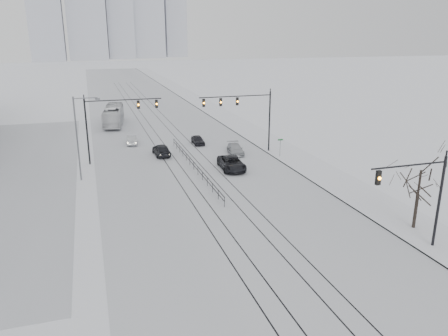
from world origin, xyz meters
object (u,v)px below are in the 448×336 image
at_px(sedan_sb_outer, 132,140).
at_px(sedan_nb_front, 232,163).
at_px(sedan_nb_far, 198,140).
at_px(sedan_sb_inner, 161,150).
at_px(box_truck, 114,116).
at_px(traffic_mast_near, 422,191).
at_px(bare_tree, 420,176).
at_px(sedan_nb_right, 235,149).

bearing_deg(sedan_sb_outer, sedan_nb_front, 128.66).
relative_size(sedan_sb_outer, sedan_nb_front, 0.72).
distance_m(sedan_nb_front, sedan_nb_far, 13.06).
bearing_deg(sedan_sb_inner, sedan_nb_front, 126.50).
relative_size(sedan_sb_outer, box_truck, 0.33).
relative_size(traffic_mast_near, sedan_sb_outer, 1.79).
bearing_deg(traffic_mast_near, sedan_nb_front, 106.11).
distance_m(sedan_sb_inner, box_truck, 22.65).
xyz_separation_m(bare_tree, sedan_nb_far, (-9.77, 32.78, -3.87)).
xyz_separation_m(sedan_nb_front, sedan_nb_right, (2.64, 6.44, -0.12)).
height_order(traffic_mast_near, box_truck, traffic_mast_near).
distance_m(sedan_sb_inner, sedan_nb_front, 10.87).
xyz_separation_m(sedan_sb_outer, sedan_nb_far, (8.97, -2.78, -0.03)).
xyz_separation_m(sedan_nb_right, sedan_nb_far, (-3.43, 6.60, -0.03)).
bearing_deg(sedan_sb_inner, bare_tree, 117.07).
bearing_deg(sedan_nb_far, sedan_sb_inner, -142.51).
xyz_separation_m(sedan_sb_inner, sedan_nb_right, (9.42, -2.06, -0.13)).
bearing_deg(sedan_sb_inner, sedan_nb_right, 165.57).
distance_m(sedan_sb_outer, sedan_nb_right, 15.54).
bearing_deg(bare_tree, sedan_sb_inner, 119.16).
bearing_deg(sedan_nb_front, box_truck, 114.13).
relative_size(sedan_nb_front, sedan_nb_right, 1.23).
bearing_deg(traffic_mast_near, sedan_nb_far, 101.63).
xyz_separation_m(traffic_mast_near, sedan_nb_far, (-7.36, 35.78, -3.95)).
bearing_deg(sedan_nb_far, sedan_nb_front, -86.19).
bearing_deg(bare_tree, sedan_nb_far, 106.60).
xyz_separation_m(sedan_sb_inner, box_truck, (-4.53, 22.18, 0.89)).
distance_m(sedan_nb_far, box_truck, 20.57).
bearing_deg(sedan_nb_far, box_truck, 121.13).
bearing_deg(traffic_mast_near, sedan_sb_inner, 113.13).
relative_size(bare_tree, sedan_nb_front, 1.11).
bearing_deg(sedan_nb_front, bare_tree, -61.65).
bearing_deg(sedan_nb_right, box_truck, 128.09).
xyz_separation_m(traffic_mast_near, sedan_sb_outer, (-16.33, 38.57, -3.92)).
bearing_deg(traffic_mast_near, sedan_nb_right, 97.68).
xyz_separation_m(traffic_mast_near, box_truck, (-17.88, 53.43, -2.90)).
distance_m(bare_tree, sedan_nb_right, 27.22).
bearing_deg(sedan_nb_front, sedan_sb_outer, 125.58).
bearing_deg(sedan_nb_front, sedan_nb_far, 97.37).
bearing_deg(bare_tree, sedan_nb_right, 103.62).
xyz_separation_m(bare_tree, box_truck, (-20.29, 50.42, -2.82)).
xyz_separation_m(bare_tree, sedan_sb_outer, (-18.74, 35.56, -3.84)).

